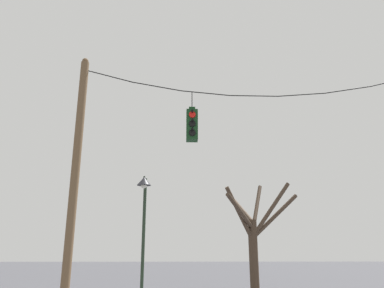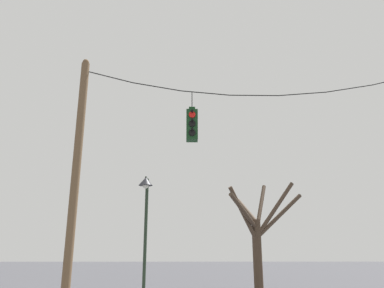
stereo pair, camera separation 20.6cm
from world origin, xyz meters
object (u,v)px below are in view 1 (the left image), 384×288
Objects in this scene: street_lamp at (144,207)px; utility_pole_left at (74,182)px; bare_tree at (254,232)px; traffic_light_over_intersection at (192,125)px.

utility_pole_left is at bearing -118.44° from street_lamp.
bare_tree is at bearing 51.81° from street_lamp.
bare_tree is at bearing 54.63° from utility_pole_left.
traffic_light_over_intersection is at bearing -62.56° from street_lamp.
traffic_light_over_intersection is 0.26× the size of bare_tree.
utility_pole_left is 3.61m from street_lamp.
utility_pole_left is 12.37m from bare_tree.
street_lamp is (-1.64, 3.16, -2.08)m from traffic_light_over_intersection.
utility_pole_left is 5.01× the size of traffic_light_over_intersection.
traffic_light_over_intersection is at bearing -110.64° from bare_tree.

